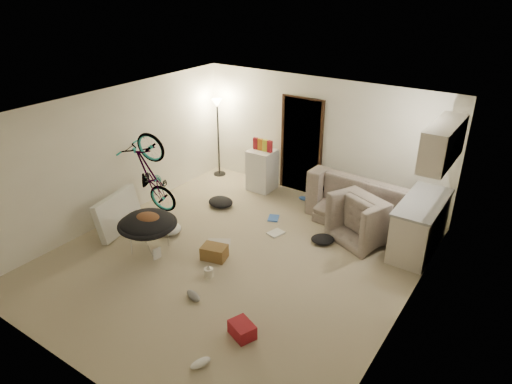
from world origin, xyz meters
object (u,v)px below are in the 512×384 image
Objects in this scene: armchair at (370,222)px; kitchen_counter at (419,226)px; sofa at (371,206)px; tv_box at (118,213)px; drink_case_a at (214,252)px; saucer_chair at (148,229)px; floor_lamp at (218,121)px; drink_case_b at (242,330)px; bicycle at (153,191)px; mini_fridge at (262,170)px; juicer at (209,272)px.

kitchen_counter is at bearing -148.18° from armchair.
kitchen_counter reaches higher than sofa.
tv_box is 2.06m from drink_case_a.
drink_case_a is at bearing 21.21° from saucer_chair.
drink_case_b is (3.57, -4.06, -1.21)m from floor_lamp.
saucer_chair reaches higher than drink_case_b.
armchair is at bearing 33.39° from drink_case_a.
floor_lamp is at bearing 153.41° from drink_case_b.
sofa is 5.73× the size of drink_case_a.
bicycle is 5.10× the size of drink_case_b.
floor_lamp reaches higher than drink_case_b.
mini_fridge is at bearing -4.49° from floor_lamp.
bicycle is 8.45× the size of juicer.
saucer_chair is (-2.76, -3.07, 0.08)m from sofa.
juicer is at bearing -17.22° from tv_box.
drink_case_a is (-1.68, -2.65, -0.22)m from sofa.
sofa reaches higher than drink_case_b.
drink_case_b is at bearing -27.76° from tv_box.
bicycle is at bearing 44.70° from armchair.
armchair is at bearing 112.84° from sofa.
drink_case_a reaches higher than juicer.
bicycle is 2.15m from drink_case_a.
floor_lamp is at bearing 107.84° from saucer_chair.
kitchen_counter reaches higher than tv_box.
drink_case_a is (2.03, -0.63, -0.34)m from bicycle.
kitchen_counter is 1.12m from sofa.
bicycle reaches higher than drink_case_a.
drink_case_b is at bearing -32.60° from juicer.
armchair is at bearing -172.38° from kitchen_counter.
sofa is (-1.02, 0.45, -0.10)m from kitchen_counter.
drink_case_a is at bearing 72.17° from armchair.
juicer is at bearing 169.52° from drink_case_b.
armchair is (0.20, -0.56, -0.02)m from sofa.
floor_lamp is 8.76× the size of juicer.
tv_box is (0.10, -3.10, -0.95)m from floor_lamp.
bicycle is (-3.71, -2.02, 0.12)m from sofa.
armchair is 3.88m from saucer_chair.
saucer_chair is at bearing -145.31° from kitchen_counter.
tv_box reaches higher than saucer_chair.
floor_lamp is 2.01× the size of mini_fridge.
armchair is 4.18m from bicycle.
bicycle is (-4.73, -1.57, 0.02)m from kitchen_counter.
drink_case_b is (2.29, -3.96, -0.35)m from mini_fridge.
tv_box is at bearing 41.18° from sofa.
bicycle is at bearing -119.02° from mini_fridge.
juicer is (0.25, -0.45, -0.03)m from drink_case_a.
bicycle is at bearing 174.17° from drink_case_b.
saucer_chair is 4.81× the size of juicer.
sofa is 0.59m from armchair.
kitchen_counter is 0.86× the size of bicycle.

